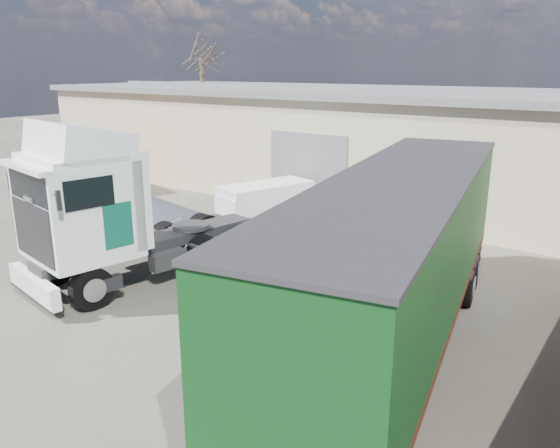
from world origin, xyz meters
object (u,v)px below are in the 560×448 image
Objects in this scene: panel_van at (263,203)px; orange_skip at (110,176)px; bare_tree at (201,45)px; tractor_unit at (111,217)px; box_trailer at (401,248)px.

panel_van is 1.26× the size of orange_skip.
tractor_unit is at bearing -52.14° from bare_tree.
bare_tree reaches higher than panel_van.
bare_tree reaches higher than orange_skip.
panel_van is at bearing 131.75° from box_trailer.
bare_tree is 15.44m from orange_skip.
tractor_unit reaches higher than orange_skip.
box_trailer is 11.73m from panel_van.
panel_van is (-0.60, 8.05, -1.26)m from tractor_unit.
orange_skip is (-10.76, 7.93, -1.27)m from tractor_unit.
bare_tree is at bearing 130.23° from box_trailer.
box_trailer is 2.98× the size of panel_van.
panel_van is at bearing 103.61° from tractor_unit.
box_trailer reaches higher than panel_van.
orange_skip is (5.26, -12.68, -7.08)m from bare_tree.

